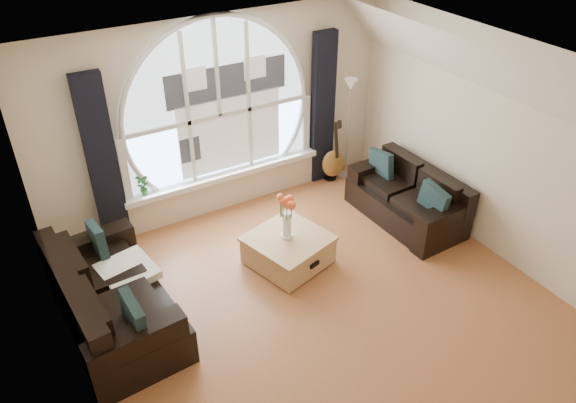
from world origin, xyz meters
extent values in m
cube|color=brown|center=(0.00, 0.00, 0.00)|extent=(5.00, 5.50, 0.01)
cube|color=silver|center=(0.00, 0.00, 2.70)|extent=(5.00, 5.50, 0.01)
cube|color=beige|center=(0.00, 2.75, 1.35)|extent=(5.00, 0.01, 2.70)
cube|color=beige|center=(-2.50, 0.00, 1.35)|extent=(0.01, 5.50, 2.70)
cube|color=beige|center=(2.50, 0.00, 1.35)|extent=(0.01, 5.50, 2.70)
cube|color=silver|center=(2.20, 0.00, 2.35)|extent=(0.92, 5.50, 0.72)
cube|color=silver|center=(0.00, 2.72, 1.62)|extent=(2.60, 0.06, 2.15)
cube|color=white|center=(0.00, 2.65, 0.51)|extent=(2.90, 0.22, 0.08)
cube|color=white|center=(0.00, 2.69, 1.62)|extent=(2.76, 0.08, 2.15)
cube|color=silver|center=(0.15, 2.71, 1.50)|extent=(1.70, 0.02, 1.50)
cube|color=black|center=(-1.60, 2.63, 1.15)|extent=(0.35, 0.12, 2.30)
cube|color=black|center=(1.60, 2.63, 1.15)|extent=(0.35, 0.12, 2.30)
cube|color=black|center=(-2.02, 1.09, 0.40)|extent=(1.10, 1.99, 0.86)
cube|color=black|center=(1.99, 1.09, 0.40)|extent=(0.88, 1.68, 0.74)
cube|color=tan|center=(0.11, 1.08, 0.22)|extent=(1.09, 1.09, 0.43)
cube|color=silver|center=(-1.79, 1.31, 0.50)|extent=(0.65, 0.65, 0.10)
cube|color=white|center=(0.10, 1.10, 0.78)|extent=(0.24, 0.24, 0.70)
cube|color=#B2B2B2|center=(1.96, 2.46, 0.80)|extent=(0.24, 0.24, 1.60)
cube|color=#956227|center=(1.71, 2.46, 0.53)|extent=(0.39, 0.29, 1.06)
imported|color=#1E6023|center=(-1.16, 2.65, 0.71)|extent=(0.19, 0.15, 0.31)
camera|label=1|loc=(-2.60, -3.55, 4.42)|focal=34.31mm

